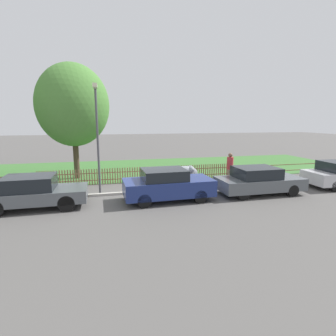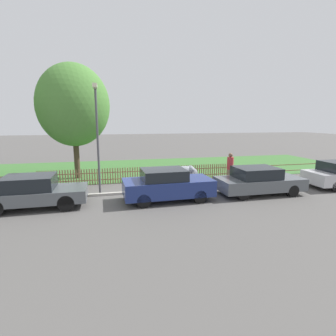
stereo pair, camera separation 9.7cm
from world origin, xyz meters
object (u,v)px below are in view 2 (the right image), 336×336
object	(u,v)px
parked_car_navy_estate	(167,185)
covered_motorcycle	(185,174)
parked_car_black_saloon	(34,191)
street_lamp	(97,126)
tree_behind_motorcycle	(73,105)
parked_car_red_compact	(258,181)
pedestrian_near_fence	(230,167)

from	to	relation	value
parked_car_navy_estate	covered_motorcycle	distance (m)	3.02
parked_car_black_saloon	street_lamp	distance (m)	4.07
tree_behind_motorcycle	street_lamp	size ratio (longest dim) A/B	1.33
parked_car_navy_estate	parked_car_red_compact	bearing A→B (deg)	-1.50
parked_car_black_saloon	parked_car_navy_estate	bearing A→B (deg)	-3.25
parked_car_red_compact	street_lamp	world-z (taller)	street_lamp
tree_behind_motorcycle	pedestrian_near_fence	size ratio (longest dim) A/B	3.89
parked_car_black_saloon	tree_behind_motorcycle	world-z (taller)	tree_behind_motorcycle
parked_car_black_saloon	tree_behind_motorcycle	xyz separation A→B (m)	(1.18, 5.71, 3.86)
parked_car_black_saloon	tree_behind_motorcycle	distance (m)	6.99
street_lamp	parked_car_black_saloon	bearing A→B (deg)	-149.77
parked_car_black_saloon	pedestrian_near_fence	world-z (taller)	pedestrian_near_fence
parked_car_red_compact	pedestrian_near_fence	size ratio (longest dim) A/B	2.34
covered_motorcycle	street_lamp	bearing A→B (deg)	-176.08
parked_car_navy_estate	street_lamp	xyz separation A→B (m)	(-3.06, 1.79, 2.63)
parked_car_black_saloon	parked_car_red_compact	world-z (taller)	parked_car_black_saloon
parked_car_red_compact	covered_motorcycle	bearing A→B (deg)	140.56
street_lamp	pedestrian_near_fence	bearing A→B (deg)	3.18
parked_car_red_compact	tree_behind_motorcycle	distance (m)	11.66
covered_motorcycle	street_lamp	distance (m)	5.45
parked_car_red_compact	street_lamp	bearing A→B (deg)	167.16
parked_car_black_saloon	parked_car_navy_estate	size ratio (longest dim) A/B	1.01
pedestrian_near_fence	street_lamp	size ratio (longest dim) A/B	0.34
tree_behind_motorcycle	parked_car_red_compact	bearing A→B (deg)	-32.90
parked_car_black_saloon	covered_motorcycle	bearing A→B (deg)	16.71
parked_car_red_compact	tree_behind_motorcycle	size ratio (longest dim) A/B	0.60
tree_behind_motorcycle	parked_car_navy_estate	bearing A→B (deg)	-52.74
parked_car_navy_estate	pedestrian_near_fence	xyz separation A→B (m)	(4.24, 2.20, 0.29)
parked_car_navy_estate	tree_behind_motorcycle	xyz separation A→B (m)	(-4.53, 5.96, 3.82)
parked_car_black_saloon	tree_behind_motorcycle	bearing A→B (deg)	77.55
parked_car_navy_estate	pedestrian_near_fence	world-z (taller)	pedestrian_near_fence
parked_car_red_compact	covered_motorcycle	distance (m)	4.02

